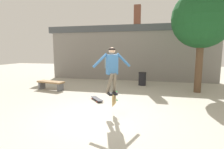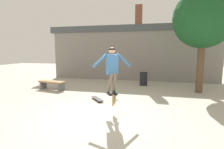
{
  "view_description": "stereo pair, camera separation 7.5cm",
  "coord_description": "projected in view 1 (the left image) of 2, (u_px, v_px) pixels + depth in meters",
  "views": [
    {
      "loc": [
        1.55,
        -5.02,
        2.05
      ],
      "look_at": [
        0.32,
        0.34,
        1.3
      ],
      "focal_mm": 28.0,
      "sensor_mm": 36.0,
      "label": 1
    },
    {
      "loc": [
        1.62,
        -5.0,
        2.05
      ],
      "look_at": [
        0.32,
        0.34,
        1.3
      ],
      "focal_mm": 28.0,
      "sensor_mm": 36.0,
      "label": 2
    }
  ],
  "objects": [
    {
      "name": "ground_plane",
      "position": [
        100.0,
        117.0,
        5.47
      ],
      "size": [
        40.0,
        40.0,
        0.0
      ],
      "primitive_type": "plane",
      "color": "#B2AD9E"
    },
    {
      "name": "building_backdrop",
      "position": [
        129.0,
        51.0,
        12.1
      ],
      "size": [
        12.03,
        0.52,
        5.05
      ],
      "color": "gray",
      "rests_on": "ground_plane"
    },
    {
      "name": "tree_right",
      "position": [
        202.0,
        19.0,
        8.24
      ],
      "size": [
        2.81,
        2.81,
        4.97
      ],
      "color": "brown",
      "rests_on": "ground_plane"
    },
    {
      "name": "park_bench",
      "position": [
        51.0,
        84.0,
        9.2
      ],
      "size": [
        1.57,
        0.74,
        0.46
      ],
      "rotation": [
        0.0,
        0.0,
        -0.19
      ],
      "color": "#99754C",
      "rests_on": "ground_plane"
    },
    {
      "name": "trash_bin",
      "position": [
        142.0,
        78.0,
        10.4
      ],
      "size": [
        0.48,
        0.48,
        0.78
      ],
      "color": "black",
      "rests_on": "ground_plane"
    },
    {
      "name": "skater",
      "position": [
        112.0,
        67.0,
        5.51
      ],
      "size": [
        1.11,
        0.77,
        1.51
      ],
      "rotation": [
        0.0,
        0.0,
        -0.99
      ],
      "color": "teal"
    },
    {
      "name": "skateboard_flipping",
      "position": [
        114.0,
        97.0,
        5.71
      ],
      "size": [
        0.33,
        0.74,
        0.43
      ],
      "rotation": [
        0.0,
        0.0,
        -1.33
      ],
      "color": "#AD894C"
    },
    {
      "name": "skateboard_resting",
      "position": [
        97.0,
        99.0,
        7.26
      ],
      "size": [
        0.73,
        0.8,
        0.08
      ],
      "rotation": [
        0.0,
        0.0,
        2.27
      ],
      "color": "black",
      "rests_on": "ground_plane"
    }
  ]
}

